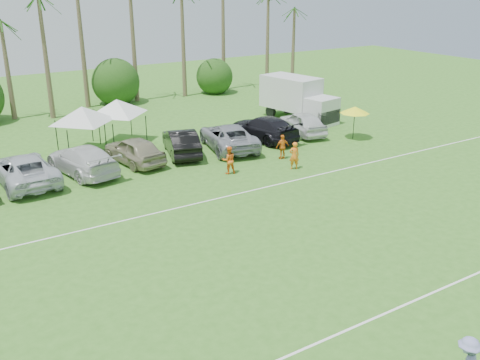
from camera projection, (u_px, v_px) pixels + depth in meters
field_lines at (239, 258)px, 22.03m from camera, size 80.00×12.10×0.01m
palm_tree_5 at (41, 11)px, 42.89m from camera, size 2.40×2.40×9.90m
palm_tree_8 at (187, 17)px, 49.65m from camera, size 2.40×2.40×8.90m
palm_tree_9 at (233, 6)px, 51.83m from camera, size 2.40×2.40×9.90m
bush_tree_2 at (116, 84)px, 48.97m from camera, size 4.00×4.00×4.00m
bush_tree_3 at (211, 74)px, 53.94m from camera, size 4.00×4.00×4.00m
sideline_player_a at (294, 156)px, 32.09m from camera, size 0.72×0.60×1.69m
sideline_player_b at (229, 160)px, 31.35m from camera, size 0.94×0.81×1.66m
sideline_player_c at (283, 147)px, 33.94m from camera, size 0.97×0.49×1.59m
box_truck at (298, 97)px, 43.23m from camera, size 3.64×6.93×3.40m
canopy_tent_left at (82, 107)px, 34.35m from camera, size 4.48×4.48×3.63m
canopy_tent_right at (116, 99)px, 36.45m from camera, size 4.46×4.46×3.62m
market_umbrella at (355, 110)px, 37.80m from camera, size 2.11×2.11×2.35m
parked_car_2 at (24, 169)px, 29.77m from camera, size 3.12×6.24×1.70m
parked_car_3 at (82, 160)px, 31.35m from camera, size 3.41×6.18×1.70m
parked_car_4 at (134, 150)px, 33.09m from camera, size 2.79×5.24×1.70m
parked_car_5 at (181, 142)px, 34.76m from camera, size 3.13×5.44×1.70m
parked_car_6 at (228, 137)px, 35.98m from camera, size 4.06×6.56×1.70m
parked_car_7 at (264, 128)px, 38.03m from camera, size 3.02×6.07×1.70m
parked_car_8 at (303, 123)px, 39.43m from camera, size 2.98×5.28×1.70m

